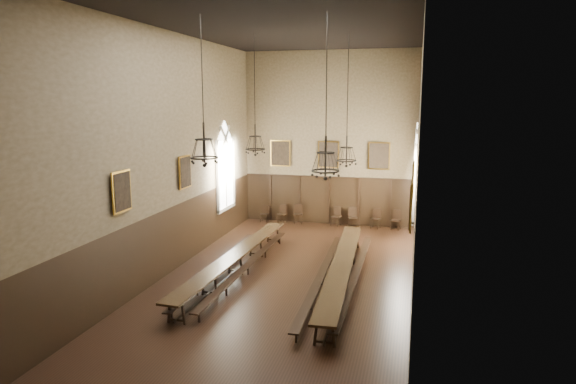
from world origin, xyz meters
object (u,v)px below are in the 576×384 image
at_px(chandelier_front_left, 204,149).
at_px(chandelier_back_left, 255,141).
at_px(chair_2, 298,218).
at_px(chair_4, 336,220).
at_px(chair_6, 375,222).
at_px(chair_5, 353,221).
at_px(table_right, 342,274).
at_px(bench_left_outer, 218,268).
at_px(bench_left_inner, 248,268).
at_px(bench_right_outer, 355,277).
at_px(chandelier_front_right, 325,161).
at_px(chair_0, 264,217).
at_px(chair_7, 396,224).
at_px(chandelier_back_right, 346,151).
at_px(bench_right_inner, 322,277).
at_px(table_left, 236,264).
at_px(chair_1, 282,217).

bearing_deg(chandelier_front_left, chandelier_back_left, 88.53).
xyz_separation_m(chair_2, chair_4, (2.03, -0.02, -0.01)).
bearing_deg(chair_6, chair_5, -164.07).
height_order(table_right, chandelier_front_left, chandelier_front_left).
distance_m(chair_2, chandelier_back_left, 7.93).
xyz_separation_m(bench_left_outer, chandelier_front_left, (0.67, -2.50, 4.76)).
relative_size(table_right, bench_left_inner, 1.12).
distance_m(bench_right_outer, chandelier_front_right, 5.08).
xyz_separation_m(chair_0, chair_7, (6.97, 0.00, 0.04)).
relative_size(chair_2, chandelier_back_right, 0.20).
height_order(bench_right_inner, chandelier_front_right, chandelier_front_right).
height_order(chair_4, chandelier_front_left, chandelier_front_left).
height_order(bench_left_outer, chandelier_front_left, chandelier_front_left).
xyz_separation_m(table_left, chair_0, (-1.40, 8.37, -0.13)).
height_order(chair_2, chair_7, chair_2).
bearing_deg(chandelier_back_right, bench_left_outer, -150.57).
bearing_deg(chair_5, bench_left_inner, -127.40).
bearing_deg(table_right, bench_left_inner, 176.99).
bearing_deg(chandelier_back_left, bench_right_inner, -36.29).
bearing_deg(chandelier_front_left, bench_left_outer, 105.07).
relative_size(table_left, table_right, 0.97).
distance_m(table_left, table_right, 4.06).
relative_size(chandelier_front_left, chandelier_front_right, 0.93).
height_order(table_right, chandelier_front_right, chandelier_front_right).
relative_size(bench_right_outer, chandelier_back_right, 2.01).
bearing_deg(bench_right_outer, table_left, 179.29).
relative_size(bench_right_inner, chair_4, 10.01).
relative_size(chair_1, chandelier_front_right, 0.20).
bearing_deg(bench_left_outer, chair_6, 59.34).
bearing_deg(table_right, bench_right_outer, 12.26).
bearing_deg(table_right, chair_6, 86.69).
bearing_deg(table_right, bench_left_outer, -178.40).
xyz_separation_m(bench_left_inner, bench_right_inner, (2.89, -0.38, 0.01)).
distance_m(chair_5, chair_6, 1.16).
height_order(chandelier_front_left, chandelier_front_right, same).
distance_m(chair_1, chandelier_front_left, 12.19).
height_order(chair_4, chair_7, chair_7).
distance_m(chair_1, chair_7, 6.00).
bearing_deg(bench_left_inner, chair_2, 90.14).
distance_m(table_left, bench_right_outer, 4.53).
height_order(table_left, chandelier_front_right, chandelier_front_right).
bearing_deg(chair_1, chair_0, -165.31).
xyz_separation_m(bench_right_inner, bench_right_outer, (1.15, 0.29, 0.00)).
distance_m(chair_4, chair_5, 0.91).
height_order(table_right, bench_left_inner, table_right).
xyz_separation_m(table_left, chair_6, (4.56, 8.41, -0.09)).
xyz_separation_m(bench_right_outer, chair_5, (-1.12, 8.42, 0.03)).
distance_m(bench_right_outer, chair_1, 9.82).
height_order(bench_left_inner, chair_7, chair_7).
relative_size(chair_0, chair_4, 0.90).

